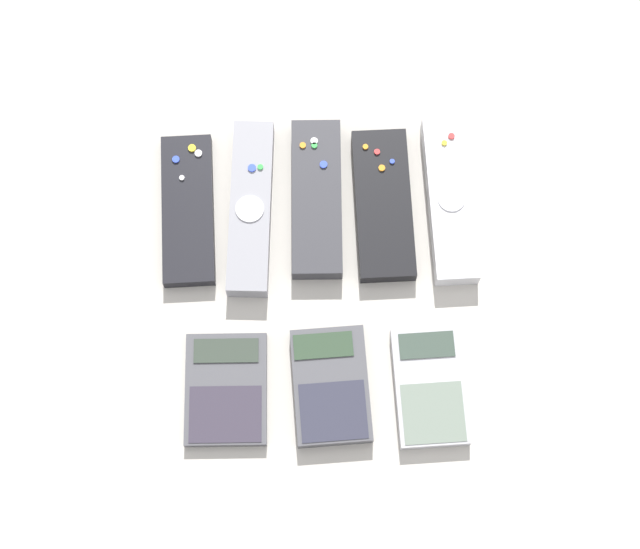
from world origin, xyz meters
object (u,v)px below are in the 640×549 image
remote_1 (251,208)px  remote_2 (313,199)px  calculator_2 (430,387)px  calculator_0 (226,389)px  remote_0 (188,210)px  calculator_1 (331,386)px  remote_3 (383,205)px  remote_4 (450,200)px

remote_1 → remote_2: bearing=10.8°
calculator_2 → calculator_0: bearing=176.9°
calculator_0 → calculator_2: calculator_2 is taller
remote_0 → calculator_1: 0.24m
remote_3 → remote_0: bearing=178.7°
remote_3 → calculator_0: (-0.17, -0.19, -0.00)m
calculator_1 → remote_3: bearing=69.5°
remote_2 → calculator_1: size_ratio=1.45×
remote_4 → calculator_0: 0.30m
remote_3 → remote_1: bearing=179.2°
remote_1 → calculator_0: bearing=-95.0°
remote_0 → calculator_0: size_ratio=1.43×
remote_3 → remote_4: (0.07, 0.00, 0.00)m
remote_4 → calculator_0: (-0.23, -0.19, -0.01)m
remote_4 → calculator_2: remote_4 is taller
remote_0 → remote_3: 0.20m
remote_3 → calculator_2: bearing=-80.1°
remote_1 → remote_2: (0.06, 0.01, -0.00)m
remote_0 → remote_2: bearing=1.9°
remote_3 → remote_4: 0.07m
calculator_1 → remote_1: bearing=109.5°
remote_1 → calculator_1: bearing=-64.7°
remote_4 → calculator_1: (-0.13, -0.19, -0.00)m
calculator_0 → remote_2: bearing=66.1°
remote_2 → remote_3: size_ratio=1.05×
remote_4 → calculator_2: (-0.03, -0.19, -0.00)m
calculator_1 → calculator_2: size_ratio=0.98×
remote_2 → calculator_2: (0.11, -0.20, -0.00)m
calculator_1 → calculator_2: (0.10, -0.00, -0.00)m
calculator_1 → calculator_0: bearing=177.2°
remote_1 → calculator_1: remote_1 is taller
remote_0 → calculator_0: (0.04, -0.19, -0.00)m
remote_3 → calculator_0: 0.25m
remote_1 → calculator_0: remote_1 is taller
calculator_0 → calculator_2: 0.20m
remote_3 → calculator_0: size_ratio=1.43×
remote_2 → calculator_2: 0.23m
remote_2 → calculator_0: size_ratio=1.50×
remote_4 → calculator_0: size_ratio=1.58×
remote_2 → remote_0: bearing=-175.6°
remote_3 → remote_4: size_ratio=0.91×
remote_0 → remote_2: size_ratio=0.95×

